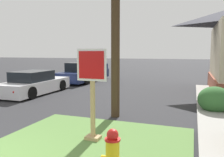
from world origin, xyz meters
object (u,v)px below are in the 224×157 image
object	(u,v)px
parked_sedan_white	(35,84)
pickup_truck_navy	(84,74)
stop_sign	(92,95)
manhole_cover	(44,141)

from	to	relation	value
parked_sedan_white	pickup_truck_navy	size ratio (longest dim) A/B	0.81
stop_sign	parked_sedan_white	xyz separation A→B (m)	(-5.80, 5.14, -0.65)
parked_sedan_white	stop_sign	bearing A→B (deg)	-41.57
manhole_cover	stop_sign	bearing A→B (deg)	17.45
stop_sign	manhole_cover	xyz separation A→B (m)	(-1.18, -0.37, -1.19)
stop_sign	manhole_cover	world-z (taller)	stop_sign
manhole_cover	parked_sedan_white	world-z (taller)	parked_sedan_white
pickup_truck_navy	manhole_cover	bearing A→B (deg)	-68.13
manhole_cover	parked_sedan_white	bearing A→B (deg)	129.96
parked_sedan_white	pickup_truck_navy	distance (m)	5.67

